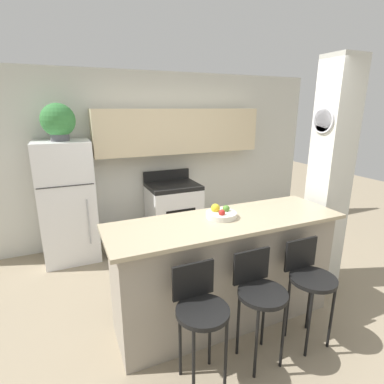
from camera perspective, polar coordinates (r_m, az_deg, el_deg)
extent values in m
plane|color=gray|center=(3.28, 6.06, -22.58)|extent=(14.00, 14.00, 0.00)
cube|color=silver|center=(4.76, -7.35, 6.54)|extent=(5.60, 0.06, 2.55)
cube|color=beige|center=(4.65, -2.42, 11.53)|extent=(2.56, 0.32, 0.66)
cube|color=white|center=(4.62, -4.62, 9.43)|extent=(0.76, 0.28, 0.12)
cube|color=silver|center=(3.66, 24.70, 2.44)|extent=(0.36, 0.32, 2.55)
cylinder|color=silver|center=(3.45, 23.72, 12.37)|extent=(0.02, 0.26, 0.26)
cylinder|color=white|center=(3.44, 23.65, 12.38)|extent=(0.01, 0.23, 0.23)
cube|color=gray|center=(2.99, 6.35, -14.93)|extent=(2.08, 0.58, 1.01)
cube|color=tan|center=(2.76, 6.68, -5.52)|extent=(2.20, 0.70, 0.04)
cube|color=white|center=(4.41, -22.24, -5.03)|extent=(0.69, 0.60, 1.10)
cube|color=white|center=(4.21, -23.38, 5.40)|extent=(0.69, 0.60, 0.52)
cube|color=#333333|center=(3.96, -22.89, 1.01)|extent=(0.66, 0.01, 0.01)
cylinder|color=#B2B2B7|center=(4.10, -19.05, -5.41)|extent=(0.02, 0.02, 0.61)
cube|color=white|center=(4.69, -3.53, -4.24)|extent=(0.76, 0.64, 0.85)
cube|color=black|center=(4.56, -3.63, 1.14)|extent=(0.76, 0.64, 0.06)
cube|color=black|center=(4.80, -4.88, 3.23)|extent=(0.76, 0.04, 0.16)
cube|color=black|center=(4.40, -2.08, -5.04)|extent=(0.46, 0.01, 0.27)
cylinder|color=black|center=(2.29, 2.05, -21.77)|extent=(0.39, 0.39, 0.03)
cube|color=black|center=(2.33, 0.25, -16.42)|extent=(0.33, 0.02, 0.28)
cylinder|color=black|center=(2.39, 0.31, -30.44)|extent=(0.02, 0.02, 0.61)
cylinder|color=black|center=(2.47, 6.44, -28.57)|extent=(0.02, 0.02, 0.61)
cylinder|color=black|center=(2.55, -2.28, -26.65)|extent=(0.02, 0.02, 0.61)
cylinder|color=black|center=(2.63, 3.40, -25.13)|extent=(0.02, 0.02, 0.61)
cylinder|color=black|center=(2.52, 13.30, -18.36)|extent=(0.39, 0.39, 0.03)
cube|color=black|center=(2.55, 11.26, -13.63)|extent=(0.33, 0.02, 0.28)
cylinder|color=black|center=(2.58, 12.14, -26.52)|extent=(0.02, 0.02, 0.61)
cylinder|color=black|center=(2.71, 16.95, -24.54)|extent=(0.02, 0.02, 0.61)
cylinder|color=black|center=(2.74, 8.79, -23.45)|extent=(0.02, 0.02, 0.61)
cylinder|color=black|center=(2.86, 13.44, -21.81)|extent=(0.02, 0.02, 0.61)
cylinder|color=black|center=(2.83, 22.06, -15.12)|extent=(0.39, 0.39, 0.03)
cube|color=black|center=(2.86, 20.01, -11.00)|extent=(0.33, 0.02, 0.28)
cylinder|color=black|center=(2.86, 21.34, -22.55)|extent=(0.02, 0.02, 0.61)
cylinder|color=black|center=(3.02, 25.01, -20.74)|extent=(0.02, 0.02, 0.61)
cylinder|color=black|center=(3.00, 17.75, -20.14)|extent=(0.02, 0.02, 0.61)
cylinder|color=black|center=(3.15, 21.43, -18.60)|extent=(0.02, 0.02, 0.61)
cylinder|color=#4C4C51|center=(4.17, -23.85, 9.58)|extent=(0.22, 0.22, 0.10)
sphere|color=#387F3D|center=(4.16, -24.17, 12.39)|extent=(0.41, 0.41, 0.41)
cylinder|color=silver|center=(2.79, 5.58, -4.35)|extent=(0.28, 0.28, 0.05)
sphere|color=#4C7F2D|center=(2.81, 6.52, -3.17)|extent=(0.07, 0.07, 0.07)
sphere|color=gold|center=(2.80, 4.48, -3.09)|extent=(0.08, 0.08, 0.08)
sphere|color=red|center=(2.71, 5.70, -3.93)|extent=(0.06, 0.06, 0.06)
cylinder|color=#59595B|center=(4.40, -14.17, -9.46)|extent=(0.28, 0.28, 0.38)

